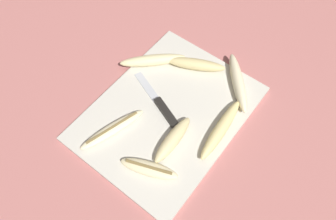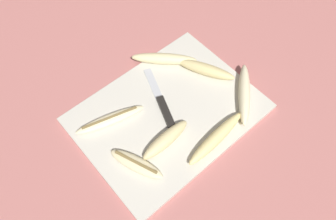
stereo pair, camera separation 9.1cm
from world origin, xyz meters
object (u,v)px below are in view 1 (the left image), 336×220
at_px(banana_bright_far, 238,82).
at_px(banana_spotted_left, 196,64).
at_px(knife, 164,110).
at_px(banana_soft_right, 153,60).
at_px(banana_pale_long, 113,129).
at_px(banana_golden_short, 221,129).
at_px(banana_cream_curved, 149,169).
at_px(banana_mellow_near, 173,139).

height_order(banana_bright_far, banana_spotted_left, banana_bright_far).
distance_m(knife, banana_soft_right, 0.17).
xyz_separation_m(banana_soft_right, banana_spotted_left, (0.07, -0.11, 0.00)).
relative_size(banana_bright_far, banana_pale_long, 0.89).
xyz_separation_m(banana_golden_short, banana_spotted_left, (0.14, 0.18, 0.00)).
xyz_separation_m(banana_cream_curved, banana_spotted_left, (0.34, 0.10, 0.01)).
relative_size(knife, banana_golden_short, 1.05).
height_order(banana_cream_curved, banana_mellow_near, banana_mellow_near).
distance_m(banana_soft_right, banana_cream_curved, 0.34).
relative_size(banana_soft_right, banana_pale_long, 0.85).
height_order(banana_bright_far, banana_soft_right, banana_bright_far).
bearing_deg(banana_mellow_near, banana_bright_far, -8.29).
bearing_deg(knife, banana_pale_long, 173.22).
bearing_deg(banana_bright_far, banana_pale_long, 150.90).
height_order(knife, banana_mellow_near, banana_mellow_near).
distance_m(banana_bright_far, banana_cream_curved, 0.36).
relative_size(knife, banana_mellow_near, 1.40).
distance_m(banana_spotted_left, banana_pale_long, 0.32).
xyz_separation_m(banana_spotted_left, banana_pale_long, (-0.31, 0.05, -0.01)).
distance_m(banana_golden_short, banana_spotted_left, 0.23).
bearing_deg(banana_golden_short, banana_pale_long, 127.33).
bearing_deg(banana_pale_long, banana_mellow_near, -63.96).
height_order(banana_soft_right, banana_mellow_near, banana_mellow_near).
relative_size(banana_soft_right, banana_mellow_near, 1.06).
relative_size(banana_mellow_near, banana_pale_long, 0.79).
xyz_separation_m(banana_soft_right, banana_mellow_near, (-0.17, -0.21, 0.00)).
bearing_deg(banana_pale_long, banana_soft_right, 13.96).
bearing_deg(banana_golden_short, banana_mellow_near, 141.40).
relative_size(banana_soft_right, banana_golden_short, 0.80).
xyz_separation_m(banana_soft_right, banana_golden_short, (-0.07, -0.29, 0.00)).
bearing_deg(banana_soft_right, banana_golden_short, -103.72).
distance_m(banana_bright_far, banana_spotted_left, 0.14).
bearing_deg(banana_spotted_left, banana_bright_far, -81.50).
height_order(banana_mellow_near, banana_pale_long, banana_mellow_near).
height_order(knife, banana_spotted_left, banana_spotted_left).
height_order(banana_cream_curved, banana_golden_short, banana_golden_short).
relative_size(banana_cream_curved, banana_pale_long, 0.78).
bearing_deg(banana_cream_curved, banana_golden_short, -22.19).
relative_size(banana_bright_far, banana_mellow_near, 1.12).
height_order(banana_spotted_left, banana_pale_long, banana_spotted_left).
distance_m(banana_cream_curved, banana_spotted_left, 0.35).
bearing_deg(banana_golden_short, knife, 104.44).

